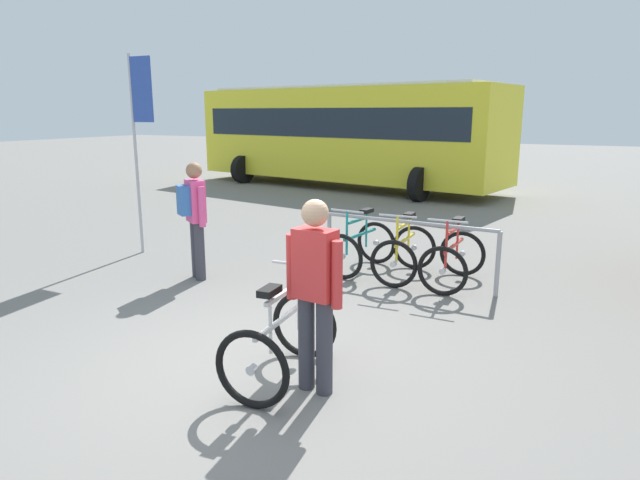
{
  "coord_description": "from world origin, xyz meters",
  "views": [
    {
      "loc": [
        2.74,
        -4.01,
        2.31
      ],
      "look_at": [
        0.21,
        1.08,
        1.0
      ],
      "focal_mm": 31.31,
      "sensor_mm": 36.0,
      "label": 1
    }
  ],
  "objects": [
    {
      "name": "racked_bike_teal",
      "position": [
        -0.28,
        3.41,
        0.37
      ],
      "size": [
        0.79,
        1.18,
        0.97
      ],
      "color": "black",
      "rests_on": "ground"
    },
    {
      "name": "banner_flag",
      "position": [
        -3.86,
        2.83,
        2.23
      ],
      "size": [
        0.45,
        0.05,
        3.2
      ],
      "color": "#B2B2B7",
      "rests_on": "ground"
    },
    {
      "name": "pedestrian_with_backpack",
      "position": [
        -2.2,
        2.03,
        0.94
      ],
      "size": [
        0.48,
        0.45,
        1.64
      ],
      "color": "#383842",
      "rests_on": "ground"
    },
    {
      "name": "racked_bike_yellow",
      "position": [
        0.42,
        3.36,
        0.37
      ],
      "size": [
        0.69,
        1.1,
        0.97
      ],
      "color": "black",
      "rests_on": "ground"
    },
    {
      "name": "bus_distant",
      "position": [
        -4.37,
        12.07,
        1.74
      ],
      "size": [
        10.29,
        4.62,
        3.08
      ],
      "color": "yellow",
      "rests_on": "ground"
    },
    {
      "name": "ground_plane",
      "position": [
        0.0,
        0.0,
        0.0
      ],
      "size": [
        80.0,
        80.0,
        0.0
      ],
      "primitive_type": "plane",
      "color": "slate"
    },
    {
      "name": "bike_rack_rail",
      "position": [
        0.51,
        3.17,
        0.64
      ],
      "size": [
        2.5,
        0.22,
        0.88
      ],
      "color": "#99999E",
      "rests_on": "ground"
    },
    {
      "name": "racked_bike_red",
      "position": [
        1.12,
        3.31,
        0.37
      ],
      "size": [
        0.69,
        1.13,
        0.98
      ],
      "color": "black",
      "rests_on": "ground"
    },
    {
      "name": "person_with_featured_bike",
      "position": [
        0.78,
        -0.14,
        0.91
      ],
      "size": [
        0.53,
        0.24,
        1.64
      ],
      "color": "#383842",
      "rests_on": "ground"
    },
    {
      "name": "featured_bicycle",
      "position": [
        0.41,
        0.01,
        0.49
      ],
      "size": [
        0.74,
        1.23,
        1.09
      ],
      "color": "black",
      "rests_on": "ground"
    }
  ]
}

